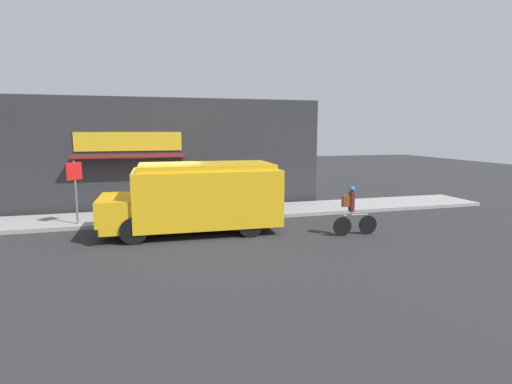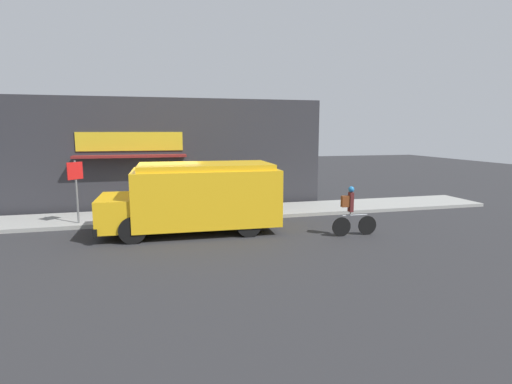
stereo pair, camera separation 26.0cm
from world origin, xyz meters
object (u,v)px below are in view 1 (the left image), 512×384
Objects in this scene: trash_bin at (251,200)px; school_bus at (198,196)px; cyclist at (352,212)px; stop_sign_post at (75,182)px.

school_bus is at bearing -135.15° from trash_bin.
trash_bin is (-2.25, 4.30, -0.23)m from cyclist.
school_bus reaches higher than trash_bin.
cyclist is 4.86m from trash_bin.
stop_sign_post is 2.68× the size of trash_bin.
stop_sign_post is (-8.77, 3.49, 0.84)m from cyclist.
stop_sign_post is at bearing 159.97° from cyclist.
trash_bin is (6.51, 0.81, -1.07)m from stop_sign_post.
stop_sign_post is at bearing 159.08° from school_bus.
cyclist is at bearing -19.30° from school_bus.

